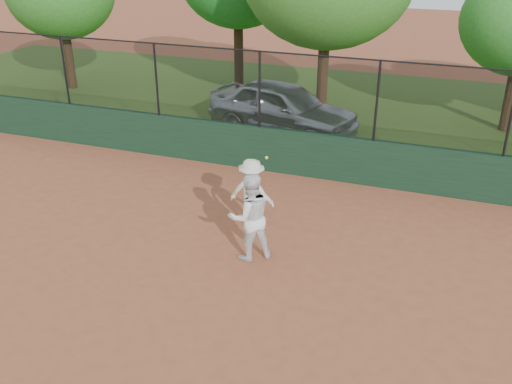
% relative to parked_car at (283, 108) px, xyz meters
% --- Properties ---
extents(ground, '(80.00, 80.00, 0.00)m').
position_rel_parked_car_xyz_m(ground, '(0.81, -9.02, -0.82)').
color(ground, '#9D4F32').
rests_on(ground, ground).
extents(back_wall, '(26.00, 0.20, 1.20)m').
position_rel_parked_car_xyz_m(back_wall, '(0.81, -3.02, -0.22)').
color(back_wall, '#183520').
rests_on(back_wall, ground).
extents(grass_strip, '(36.00, 12.00, 0.01)m').
position_rel_parked_car_xyz_m(grass_strip, '(0.81, 2.98, -0.82)').
color(grass_strip, '#2F4E18').
rests_on(grass_strip, ground).
extents(parked_car, '(5.17, 3.05, 1.65)m').
position_rel_parked_car_xyz_m(parked_car, '(0.00, 0.00, 0.00)').
color(parked_car, '#A0A5A9').
rests_on(parked_car, ground).
extents(player_second, '(1.11, 1.08, 1.81)m').
position_rel_parked_car_xyz_m(player_second, '(1.67, -7.33, 0.08)').
color(player_second, white).
rests_on(player_second, ground).
extents(player_main, '(1.01, 0.61, 1.80)m').
position_rel_parked_car_xyz_m(player_main, '(1.23, -6.06, -0.05)').
color(player_main, beige).
rests_on(player_main, ground).
extents(fence_assembly, '(26.00, 0.06, 2.00)m').
position_rel_parked_car_xyz_m(fence_assembly, '(0.78, -3.02, 1.41)').
color(fence_assembly, black).
rests_on(fence_assembly, back_wall).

